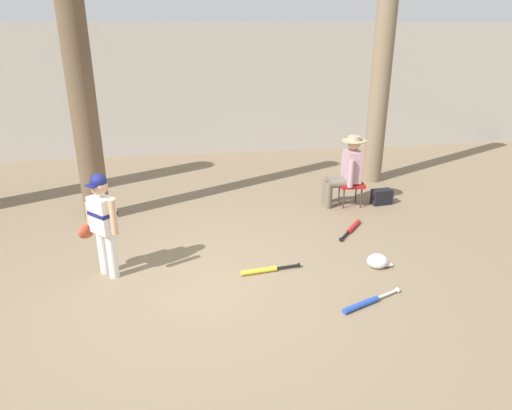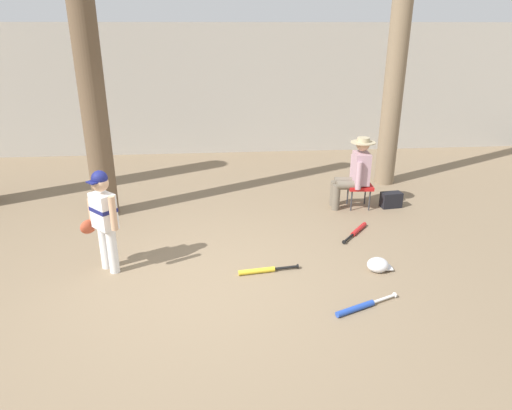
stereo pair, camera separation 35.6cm
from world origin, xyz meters
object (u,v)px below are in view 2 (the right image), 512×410
batting_helmet_white (378,265)px  bat_red_barrel (357,231)px  bat_yellow_trainer (262,270)px  tree_behind_spectator (396,64)px  seated_spectator (355,171)px  handbag_beside_stool (391,200)px  tree_near_player (88,60)px  folding_stool (359,187)px  young_ballplayer (103,215)px  bat_blue_youth (360,307)px

batting_helmet_white → bat_red_barrel: bearing=86.1°
bat_yellow_trainer → tree_behind_spectator: bearing=50.4°
seated_spectator → handbag_beside_stool: size_ratio=3.53×
tree_near_player → batting_helmet_white: 4.98m
bat_red_barrel → bat_yellow_trainer: size_ratio=0.82×
seated_spectator → handbag_beside_stool: (0.65, -0.05, -0.51)m
tree_near_player → seated_spectator: (4.08, -0.08, -1.77)m
bat_red_barrel → bat_yellow_trainer: bearing=-145.3°
batting_helmet_white → handbag_beside_stool: bearing=65.8°
tree_near_player → folding_stool: 4.65m
handbag_beside_stool → batting_helmet_white: bearing=-114.2°
tree_near_player → folding_stool: size_ratio=12.49×
folding_stool → seated_spectator: (-0.10, 0.01, 0.28)m
tree_behind_spectator → young_ballplayer: 5.76m
batting_helmet_white → bat_yellow_trainer: bearing=177.2°
folding_stool → batting_helmet_white: bearing=-100.2°
handbag_beside_stool → tree_near_player: bearing=178.4°
tree_behind_spectator → bat_yellow_trainer: 4.83m
young_ballplayer → folding_stool: bearing=25.8°
bat_red_barrel → batting_helmet_white: (-0.08, -1.14, 0.05)m
tree_near_player → folding_stool: bearing=-1.2°
tree_near_player → handbag_beside_stool: size_ratio=15.64×
folding_stool → bat_red_barrel: size_ratio=0.67×
tree_near_player → handbag_beside_stool: tree_near_player is taller
seated_spectator → batting_helmet_white: bearing=-97.6°
seated_spectator → handbag_beside_stool: 0.83m
bat_blue_youth → young_ballplayer: bearing=158.4°
bat_yellow_trainer → bat_red_barrel: bearing=34.7°
tree_behind_spectator → tree_near_player: bearing=-167.1°
bat_blue_youth → bat_yellow_trainer: same height
tree_behind_spectator → handbag_beside_stool: bearing=-104.8°
batting_helmet_white → folding_stool: bearing=79.8°
tree_near_player → tree_behind_spectator: 5.21m
tree_behind_spectator → bat_blue_youth: bearing=-112.7°
tree_behind_spectator → bat_yellow_trainer: (-2.74, -3.32, -2.20)m
tree_near_player → bat_red_barrel: bearing=-15.8°
young_ballplayer → handbag_beside_stool: 4.70m
folding_stool → seated_spectator: 0.29m
young_ballplayer → folding_stool: (3.75, 1.81, -0.38)m
tree_near_player → bat_blue_youth: (3.31, -3.04, -2.38)m
tree_near_player → handbag_beside_stool: (4.73, -0.13, -2.28)m
tree_behind_spectator → handbag_beside_stool: (-0.34, -1.29, -2.11)m
bat_blue_youth → bat_yellow_trainer: 1.33m
tree_near_player → seated_spectator: 4.45m
folding_stool → bat_yellow_trainer: size_ratio=0.55×
bat_red_barrel → bat_blue_youth: (-0.55, -1.95, 0.00)m
bat_yellow_trainer → tree_near_player: bearing=137.2°
handbag_beside_stool → bat_yellow_trainer: 3.14m
bat_yellow_trainer → bat_blue_youth: bearing=-42.1°
tree_behind_spectator → seated_spectator: size_ratio=4.21×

